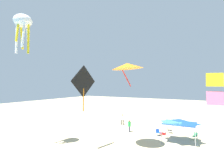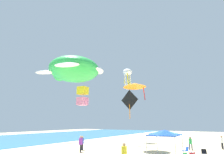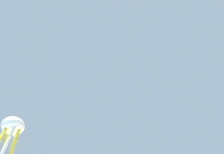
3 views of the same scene
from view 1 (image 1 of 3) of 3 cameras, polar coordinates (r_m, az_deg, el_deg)
name	(u,v)px [view 1 (image 1 of 3)]	position (r m, az deg, el deg)	size (l,w,h in m)	color
ground	(172,141)	(23.49, 18.76, -19.07)	(120.00, 120.00, 0.10)	beige
canopy_tent	(180,121)	(22.71, 20.93, -13.19)	(3.63, 2.96, 2.72)	#B7B7BC
folding_chair_facing_ocean	(158,132)	(25.11, 14.65, -16.77)	(0.80, 0.81, 0.82)	black
folding_chair_left_of_tent	(169,130)	(26.75, 17.91, -15.82)	(0.75, 0.67, 0.82)	black
folding_chair_right_of_tent	(195,136)	(24.95, 25.17, -16.71)	(0.77, 0.80, 0.82)	black
cooler_box	(163,133)	(25.74, 16.16, -17.01)	(0.68, 0.51, 0.40)	red
person_near_umbrella	(122,118)	(30.47, 3.30, -13.18)	(0.45, 0.42, 1.75)	black
person_kite_handler	(129,125)	(26.18, 5.63, -15.10)	(0.39, 0.43, 1.66)	#33384C
kite_octopus_white	(23,23)	(21.46, -26.81, 15.31)	(1.85, 1.85, 4.11)	white
kite_diamond_black	(83,83)	(18.29, -9.18, -1.90)	(0.50, 3.27, 4.70)	black
kite_box_yellow	(214,89)	(13.82, 30.14, -3.33)	(1.06, 1.06, 2.11)	yellow
kite_delta_orange	(127,66)	(18.65, 4.95, 3.56)	(4.54, 4.53, 2.60)	orange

